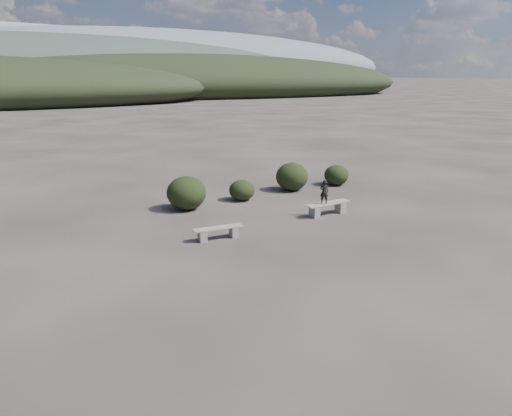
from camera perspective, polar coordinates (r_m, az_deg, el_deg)
ground at (r=13.71m, az=7.84°, el=-7.71°), size 1200.00×1200.00×0.00m
bench_left at (r=16.46m, az=-4.33°, el=-2.74°), size 1.67×0.37×0.42m
bench_right at (r=19.42m, az=8.19°, el=0.05°), size 1.98×0.64×0.49m
seated_person at (r=19.13m, az=7.80°, el=1.85°), size 0.39×0.33×0.92m
shrub_b at (r=20.14m, az=-7.96°, el=1.72°), size 1.58×1.58×1.35m
shrub_c at (r=21.45m, az=-1.62°, el=2.05°), size 1.12×1.12×0.89m
shrub_d at (r=23.32m, az=4.13°, el=3.60°), size 1.50×1.50×1.31m
shrub_e at (r=24.77m, az=9.17°, el=3.74°), size 1.19×1.19×0.99m
mountain_ridges at (r=349.53m, az=-27.07°, el=14.37°), size 500.00×400.00×56.00m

